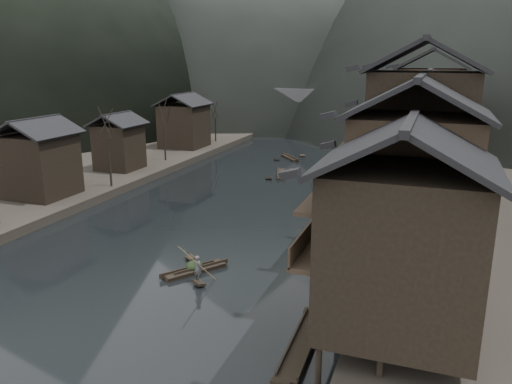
% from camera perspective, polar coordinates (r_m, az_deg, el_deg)
% --- Properties ---
extents(water, '(300.00, 300.00, 0.00)m').
position_cam_1_polar(water, '(38.66, -10.35, -8.29)').
color(water, black).
rests_on(water, ground).
extents(left_bank, '(40.00, 200.00, 1.20)m').
position_cam_1_polar(left_bank, '(89.56, -16.99, 5.10)').
color(left_bank, '#2D2823').
rests_on(left_bank, ground).
extents(stilt_houses, '(9.00, 67.60, 16.69)m').
position_cam_1_polar(stilt_houses, '(49.69, 18.73, 7.18)').
color(stilt_houses, black).
rests_on(stilt_houses, ground).
extents(left_houses, '(8.10, 53.20, 8.73)m').
position_cam_1_polar(left_houses, '(64.47, -17.47, 5.93)').
color(left_houses, black).
rests_on(left_houses, left_bank).
extents(bare_trees, '(3.96, 62.18, 7.93)m').
position_cam_1_polar(bare_trees, '(59.32, -16.98, 6.19)').
color(bare_trees, black).
rests_on(bare_trees, left_bank).
extents(moored_sampans, '(3.28, 62.98, 0.47)m').
position_cam_1_polar(moored_sampans, '(53.18, 12.44, -1.61)').
color(moored_sampans, black).
rests_on(moored_sampans, water).
extents(midriver_boats, '(5.43, 16.94, 0.45)m').
position_cam_1_polar(midriver_boats, '(71.69, 3.38, 3.04)').
color(midriver_boats, black).
rests_on(midriver_boats, water).
extents(stone_bridge, '(40.00, 6.00, 9.00)m').
position_cam_1_polar(stone_bridge, '(104.53, 9.92, 9.38)').
color(stone_bridge, '#4C4C4F').
rests_on(stone_bridge, ground).
extents(hero_sampan, '(3.69, 4.84, 0.44)m').
position_cam_1_polar(hero_sampan, '(37.16, -7.03, -8.80)').
color(hero_sampan, black).
rests_on(hero_sampan, water).
extents(cargo_heap, '(1.16, 1.51, 0.69)m').
position_cam_1_polar(cargo_heap, '(37.15, -7.10, -7.83)').
color(cargo_heap, black).
rests_on(cargo_heap, hero_sampan).
extents(boatman, '(0.75, 0.58, 1.84)m').
position_cam_1_polar(boatman, '(35.03, -6.69, -8.26)').
color(boatman, '#555557').
rests_on(boatman, hero_sampan).
extents(bamboo_pole, '(1.92, 2.59, 3.56)m').
position_cam_1_polar(bamboo_pole, '(33.97, -6.53, -4.13)').
color(bamboo_pole, '#8C7A51').
rests_on(bamboo_pole, boatman).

